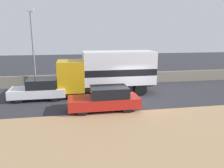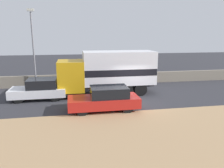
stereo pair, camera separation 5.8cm
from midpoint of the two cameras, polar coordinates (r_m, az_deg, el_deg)
The scene contains 7 objects.
ground_plane at distance 15.42m, azimuth 6.36°, elevation -4.85°, with size 80.00×80.00×0.00m, color #2D2D33.
dirt_shoulder_foreground at distance 10.98m, azimuth 14.05°, elevation -12.52°, with size 60.00×6.68×0.04m.
stone_wall_backdrop at distance 21.11m, azimuth 1.64°, elevation 1.48°, with size 60.00×0.35×1.05m.
street_lamp at distance 20.06m, azimuth -19.86°, elevation 9.95°, with size 0.56×0.28×6.75m.
box_truck at distance 17.24m, azimuth -0.66°, elevation 3.54°, with size 7.50×2.47×3.38m.
car_hatchback at distance 13.59m, azimuth -1.64°, elevation -3.90°, with size 4.37×1.76×1.51m.
car_sedan_second at distance 16.81m, azimuth -18.31°, elevation -1.29°, with size 3.94×1.84×1.52m.
Camera 2 is at (-4.24, -14.08, 4.63)m, focal length 35.00 mm.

